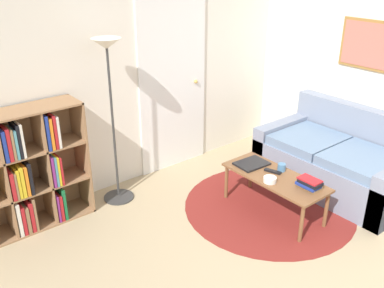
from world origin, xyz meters
The scene contains 12 objects.
wall_back centered at (0.02, 2.58, 1.29)m, with size 7.16×0.11×2.60m.
wall_right centered at (2.10, 1.27, 1.30)m, with size 0.08×5.55×2.60m.
rug centered at (0.71, 1.16, 0.00)m, with size 1.72×1.72×0.01m.
bookshelf centered at (-1.34, 2.37, 0.55)m, with size 1.14×0.34×1.15m.
floor_lamp centered at (-0.40, 2.28, 1.31)m, with size 0.32×0.32×1.67m.
couch centered at (1.66, 1.01, 0.28)m, with size 0.94×1.62×0.84m.
coffee_table centered at (0.67, 1.09, 0.36)m, with size 0.44×1.05×0.40m.
laptop centered at (0.67, 1.40, 0.41)m, with size 0.33×0.26×0.02m.
bowl centered at (0.54, 1.04, 0.43)m, with size 0.12×0.12×0.05m.
book_stack_on_table centered at (0.73, 0.74, 0.45)m, with size 0.15×0.22×0.09m.
cup centered at (0.80, 1.12, 0.44)m, with size 0.08×0.08×0.08m.
remote centered at (0.71, 1.15, 0.41)m, with size 0.09×0.17×0.02m.
Camera 1 is at (-2.24, -1.24, 2.39)m, focal length 40.00 mm.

